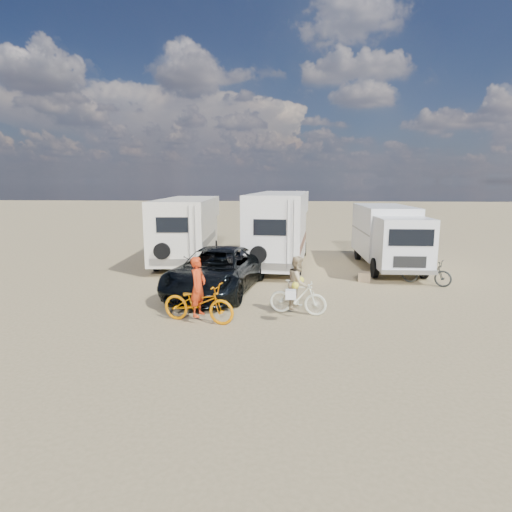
# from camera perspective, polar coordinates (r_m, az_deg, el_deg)

# --- Properties ---
(ground) EXTENTS (140.00, 140.00, 0.00)m
(ground) POSITION_cam_1_polar(r_m,az_deg,el_deg) (12.36, 4.43, -7.51)
(ground) COLOR tan
(ground) RESTS_ON ground
(rv_main) EXTENTS (2.84, 7.74, 3.22)m
(rv_main) POSITION_cam_1_polar(r_m,az_deg,el_deg) (19.07, 3.30, 3.68)
(rv_main) COLOR silver
(rv_main) RESTS_ON ground
(rv_left) EXTENTS (2.64, 6.98, 2.95)m
(rv_left) POSITION_cam_1_polar(r_m,az_deg,el_deg) (19.84, -9.21, 3.42)
(rv_left) COLOR beige
(rv_left) RESTS_ON ground
(box_truck) EXTENTS (2.14, 6.42, 2.65)m
(box_truck) POSITION_cam_1_polar(r_m,az_deg,el_deg) (19.04, 17.52, 2.36)
(box_truck) COLOR silver
(box_truck) RESTS_ON ground
(dark_suv) EXTENTS (3.24, 5.68, 1.49)m
(dark_suv) POSITION_cam_1_polar(r_m,az_deg,el_deg) (14.35, -5.38, -1.96)
(dark_suv) COLOR black
(dark_suv) RESTS_ON ground
(bike_man) EXTENTS (2.15, 1.20, 1.07)m
(bike_man) POSITION_cam_1_polar(r_m,az_deg,el_deg) (11.40, -7.81, -6.29)
(bike_man) COLOR #D77300
(bike_man) RESTS_ON ground
(bike_woman) EXTENTS (1.71, 0.86, 0.99)m
(bike_woman) POSITION_cam_1_polar(r_m,az_deg,el_deg) (12.01, 5.68, -5.58)
(bike_woman) COLOR beige
(bike_woman) RESTS_ON ground
(rider_man) EXTENTS (0.52, 0.66, 1.60)m
(rider_man) POSITION_cam_1_polar(r_m,az_deg,el_deg) (11.33, -7.84, -5.00)
(rider_man) COLOR red
(rider_man) RESTS_ON ground
(rider_woman) EXTENTS (0.73, 0.85, 1.50)m
(rider_woman) POSITION_cam_1_polar(r_m,az_deg,el_deg) (11.95, 5.70, -4.41)
(rider_woman) COLOR tan
(rider_woman) RESTS_ON ground
(bike_parked) EXTENTS (1.82, 1.53, 0.94)m
(bike_parked) POSITION_cam_1_polar(r_m,az_deg,el_deg) (16.56, 22.09, -2.03)
(bike_parked) COLOR #252725
(bike_parked) RESTS_ON ground
(cooler) EXTENTS (0.74, 0.64, 0.49)m
(cooler) POSITION_cam_1_polar(r_m,az_deg,el_deg) (14.94, -6.74, -3.47)
(cooler) COLOR navy
(cooler) RESTS_ON ground
(crate) EXTENTS (0.51, 0.51, 0.35)m
(crate) POSITION_cam_1_polar(r_m,az_deg,el_deg) (16.45, 14.45, -2.73)
(crate) COLOR #8E7351
(crate) RESTS_ON ground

